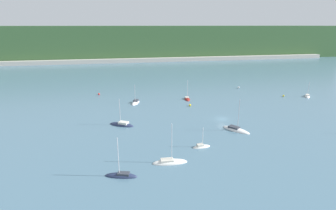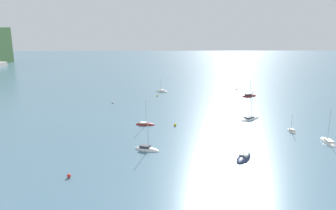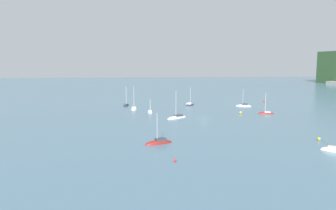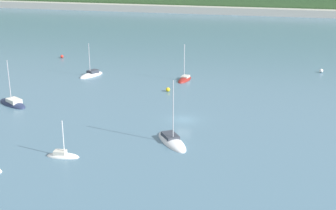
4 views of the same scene
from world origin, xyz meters
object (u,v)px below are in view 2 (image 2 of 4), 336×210
(sailboat_5, at_px, (249,96))
(mooring_buoy_3, at_px, (113,102))
(sailboat_6, at_px, (162,92))
(mooring_buoy_4, at_px, (175,125))
(sailboat_8, at_px, (147,150))
(sailboat_7, at_px, (145,125))
(sailboat_0, at_px, (291,131))
(sailboat_2, at_px, (244,158))
(sailboat_3, at_px, (250,119))
(mooring_buoy_2, at_px, (69,176))
(sailboat_1, at_px, (328,142))
(mooring_buoy_1, at_px, (237,89))
(mooring_buoy_0, at_px, (157,96))

(sailboat_5, distance_m, mooring_buoy_3, 60.28)
(sailboat_6, bearing_deg, mooring_buoy_4, 131.07)
(sailboat_8, distance_m, mooring_buoy_3, 54.10)
(sailboat_5, relative_size, sailboat_7, 0.96)
(sailboat_0, relative_size, mooring_buoy_3, 6.66)
(sailboat_2, bearing_deg, sailboat_3, -167.42)
(sailboat_5, height_order, mooring_buoy_2, sailboat_5)
(sailboat_2, bearing_deg, sailboat_0, 165.56)
(sailboat_2, relative_size, mooring_buoy_2, 11.03)
(sailboat_0, relative_size, mooring_buoy_4, 6.87)
(sailboat_2, relative_size, sailboat_7, 1.04)
(sailboat_2, relative_size, sailboat_5, 1.08)
(mooring_buoy_3, bearing_deg, mooring_buoy_2, -179.79)
(sailboat_0, bearing_deg, mooring_buoy_2, 109.95)
(sailboat_1, xyz_separation_m, sailboat_7, (17.38, 50.60, 0.00))
(sailboat_7, height_order, mooring_buoy_3, sailboat_7)
(sailboat_1, bearing_deg, mooring_buoy_1, 8.88)
(mooring_buoy_0, bearing_deg, sailboat_2, -162.98)
(sailboat_0, relative_size, sailboat_6, 0.80)
(sailboat_5, xyz_separation_m, sailboat_6, (11.10, 39.08, -0.03))
(sailboat_6, bearing_deg, sailboat_8, 123.61)
(sailboat_5, bearing_deg, mooring_buoy_0, 159.11)
(sailboat_6, height_order, mooring_buoy_0, sailboat_6)
(mooring_buoy_3, distance_m, mooring_buoy_4, 39.61)
(mooring_buoy_1, bearing_deg, sailboat_5, -171.78)
(sailboat_6, height_order, mooring_buoy_4, sailboat_6)
(mooring_buoy_1, distance_m, mooring_buoy_4, 66.59)
(mooring_buoy_0, relative_size, mooring_buoy_2, 0.88)
(mooring_buoy_1, relative_size, mooring_buoy_2, 0.73)
(sailboat_6, relative_size, sailboat_7, 0.83)
(sailboat_0, bearing_deg, mooring_buoy_1, -4.79)
(sailboat_0, xyz_separation_m, mooring_buoy_4, (6.44, 34.68, 0.34))
(sailboat_2, height_order, sailboat_3, sailboat_3)
(mooring_buoy_0, relative_size, mooring_buoy_4, 0.86)
(sailboat_0, xyz_separation_m, sailboat_1, (-9.51, -6.30, -0.02))
(sailboat_1, relative_size, sailboat_8, 1.24)
(sailboat_3, bearing_deg, sailboat_1, -92.23)
(sailboat_3, relative_size, mooring_buoy_2, 12.50)
(mooring_buoy_3, bearing_deg, sailboat_3, -115.95)
(sailboat_3, relative_size, mooring_buoy_1, 17.23)
(sailboat_3, bearing_deg, sailboat_7, 153.45)
(sailboat_8, height_order, mooring_buoy_0, sailboat_8)
(sailboat_3, relative_size, mooring_buoy_4, 12.16)
(mooring_buoy_1, bearing_deg, sailboat_1, -173.71)
(mooring_buoy_0, height_order, mooring_buoy_3, mooring_buoy_3)
(mooring_buoy_4, bearing_deg, sailboat_7, 81.56)
(sailboat_0, xyz_separation_m, sailboat_7, (7.87, 44.29, -0.02))
(sailboat_1, distance_m, sailboat_2, 27.59)
(sailboat_3, xyz_separation_m, mooring_buoy_0, (36.83, 31.88, 0.29))
(sailboat_3, height_order, mooring_buoy_0, sailboat_3)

